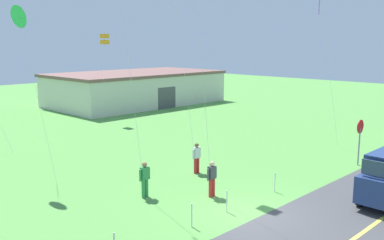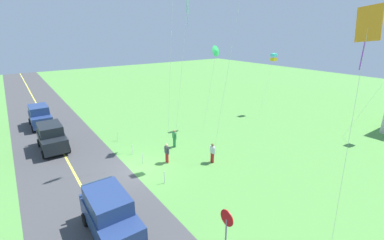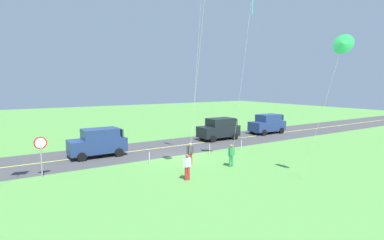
{
  "view_description": "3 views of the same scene",
  "coord_description": "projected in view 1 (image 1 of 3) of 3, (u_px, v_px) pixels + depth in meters",
  "views": [
    {
      "loc": [
        -13.23,
        -9.88,
        6.69
      ],
      "look_at": [
        2.03,
        5.15,
        2.87
      ],
      "focal_mm": 40.7,
      "sensor_mm": 36.0,
      "label": 1
    },
    {
      "loc": [
        16.35,
        -6.62,
        9.76
      ],
      "look_at": [
        2.24,
        3.43,
        3.82
      ],
      "focal_mm": 24.24,
      "sensor_mm": 36.0,
      "label": 2
    },
    {
      "loc": [
        11.76,
        20.35,
        5.76
      ],
      "look_at": [
        1.54,
        4.35,
        3.51
      ],
      "focal_mm": 28.34,
      "sensor_mm": 36.0,
      "label": 3
    }
  ],
  "objects": [
    {
      "name": "warehouse_distant",
      "position": [
        136.0,
        88.0,
        47.89
      ],
      "size": [
        18.36,
        10.2,
        3.5
      ],
      "color": "beige",
      "rests_on": "ground"
    },
    {
      "name": "person_adult_near",
      "position": [
        197.0,
        157.0,
        22.46
      ],
      "size": [
        0.58,
        0.22,
        1.6
      ],
      "rotation": [
        0.0,
        0.0,
        1.96
      ],
      "color": "red",
      "rests_on": "ground"
    },
    {
      "name": "person_adult_companion",
      "position": [
        145.0,
        178.0,
        18.92
      ],
      "size": [
        0.58,
        0.22,
        1.6
      ],
      "rotation": [
        0.0,
        0.0,
        4.77
      ],
      "color": "#338C4C",
      "rests_on": "ground"
    },
    {
      "name": "person_child_watcher",
      "position": [
        212.0,
        178.0,
        19.03
      ],
      "size": [
        0.58,
        0.22,
        1.6
      ],
      "rotation": [
        0.0,
        0.0,
        4.88
      ],
      "color": "red",
      "rests_on": "ground"
    },
    {
      "name": "stop_sign",
      "position": [
        360.0,
        133.0,
        23.74
      ],
      "size": [
        0.76,
        0.08,
        2.56
      ],
      "color": "gray",
      "rests_on": "ground"
    },
    {
      "name": "fence_post_1",
      "position": [
        192.0,
        215.0,
        15.93
      ],
      "size": [
        0.05,
        0.05,
        0.9
      ],
      "primitive_type": "cylinder",
      "color": "silver",
      "rests_on": "ground"
    },
    {
      "name": "kite_cyan_top",
      "position": [
        105.0,
        39.0,
        36.47
      ],
      "size": [
        2.45,
        2.8,
        7.41
      ],
      "color": "silver",
      "rests_on": "ground"
    },
    {
      "name": "kite_green_far",
      "position": [
        20.0,
        17.0,
        20.6
      ],
      "size": [
        0.77,
        2.44,
        8.47
      ],
      "color": "silver",
      "rests_on": "ground"
    },
    {
      "name": "fence_post_2",
      "position": [
        227.0,
        201.0,
        17.33
      ],
      "size": [
        0.05,
        0.05,
        0.9
      ],
      "primitive_type": "cylinder",
      "color": "silver",
      "rests_on": "ground"
    },
    {
      "name": "fence_post_3",
      "position": [
        275.0,
        182.0,
        19.68
      ],
      "size": [
        0.05,
        0.05,
        0.9
      ],
      "primitive_type": "cylinder",
      "color": "silver",
      "rests_on": "ground"
    },
    {
      "name": "ground_plane",
      "position": [
        248.0,
        214.0,
        17.29
      ],
      "size": [
        120.0,
        120.0,
        0.1
      ],
      "primitive_type": "cube",
      "color": "#549342"
    }
  ]
}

